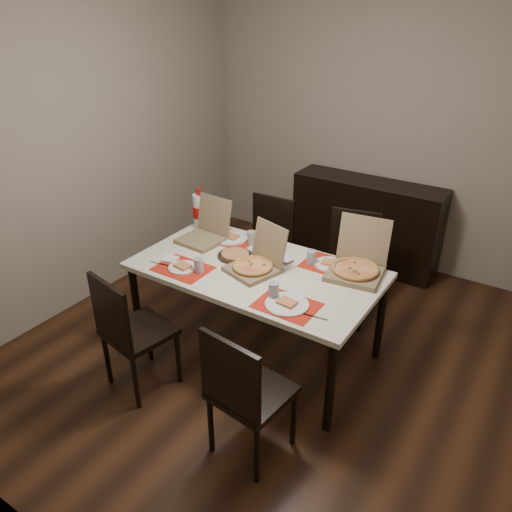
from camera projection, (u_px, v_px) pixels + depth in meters
name	position (u px, v px, depth m)	size (l,w,h in m)	color
ground	(276.00, 350.00, 4.02)	(3.80, 4.00, 0.02)	#3D2212
room_walls	(312.00, 122.00, 3.53)	(3.84, 4.02, 2.62)	gray
sideboard	(366.00, 223.00, 5.13)	(1.50, 0.40, 0.90)	black
dining_table	(256.00, 276.00, 3.70)	(1.80, 1.00, 0.75)	beige
chair_near_left	(129.00, 329.00, 3.40)	(0.49, 0.49, 0.93)	black
chair_near_right	(244.00, 391.00, 2.87)	(0.46, 0.46, 0.93)	black
chair_far_left	(267.00, 244.00, 4.57)	(0.44, 0.44, 0.93)	black
chair_far_right	(349.00, 261.00, 4.28)	(0.49, 0.49, 0.93)	black
setting_near_left	(186.00, 266.00, 3.65)	(0.48, 0.30, 0.11)	red
setting_near_right	(284.00, 301.00, 3.24)	(0.50, 0.30, 0.11)	red
setting_far_left	(234.00, 237.00, 4.09)	(0.50, 0.30, 0.11)	red
setting_far_right	(325.00, 262.00, 3.70)	(0.45, 0.30, 0.11)	red
napkin_loose	(261.00, 268.00, 3.66)	(0.12, 0.11, 0.02)	white
pizza_box_center	(256.00, 264.00, 3.61)	(0.42, 0.44, 0.33)	olive
pizza_box_right	(357.00, 266.00, 3.57)	(0.43, 0.46, 0.38)	olive
pizza_box_left	(205.00, 233.00, 4.07)	(0.35, 0.39, 0.33)	olive
faina_plate	(235.00, 255.00, 3.82)	(0.27, 0.27, 0.03)	black
dip_bowl	(286.00, 260.00, 3.75)	(0.11, 0.11, 0.03)	white
soda_bottle	(200.00, 211.00, 4.26)	(0.12, 0.12, 0.35)	silver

